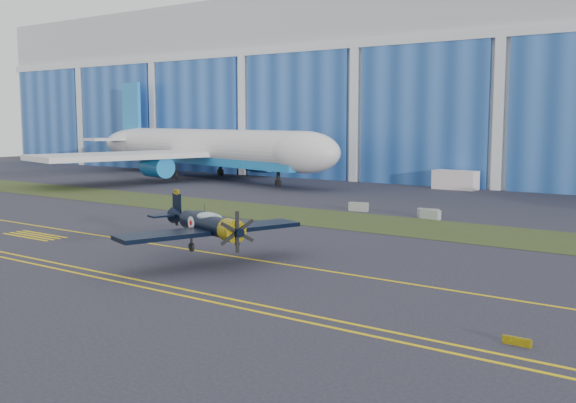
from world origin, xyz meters
The scene contains 15 objects.
ground centered at (0.00, 0.00, 0.00)m, with size 260.00×260.00×0.00m, color #2D2D39.
grass_median centered at (0.00, 14.00, 0.02)m, with size 260.00×10.00×0.02m, color #475128.
hangar centered at (0.00, 71.79, 14.96)m, with size 220.00×45.70×30.00m.
taxiway_centreline centered at (0.00, -5.00, 0.01)m, with size 200.00×0.20×0.02m, color yellow.
edge_line_near centered at (0.00, -14.50, 0.01)m, with size 80.00×0.20×0.02m, color yellow.
edge_line_far centered at (0.00, -13.50, 0.01)m, with size 80.00×0.20×0.02m, color yellow.
hold_short_ladder centered at (-18.00, -8.10, 0.01)m, with size 6.00×2.40×0.02m, color yellow, non-canonical shape.
guard_board_right centered at (22.00, -12.00, 0.17)m, with size 1.20×0.15×0.35m, color yellow.
warbird centered at (0.39, -7.49, 2.55)m, with size 13.88×15.21×3.72m.
jetliner centered at (-43.42, 39.84, 11.18)m, with size 75.26×68.13×22.35m.
shipping_container centered at (-4.83, 46.98, 1.28)m, with size 5.90×2.36×2.56m, color silver.
cart centered at (-57.29, 44.39, 0.64)m, with size 2.14×1.28×1.28m, color white.
barrier_a centered at (-4.27, 20.18, 0.45)m, with size 2.00×0.60×0.90m, color gray.
barrier_b centered at (3.55, 19.89, 0.45)m, with size 2.00×0.60×0.90m, color gray.
barrier_c centered at (4.01, 19.36, 0.45)m, with size 2.00×0.60×0.90m, color #959E95.
Camera 1 is at (30.22, -39.38, 9.27)m, focal length 42.00 mm.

